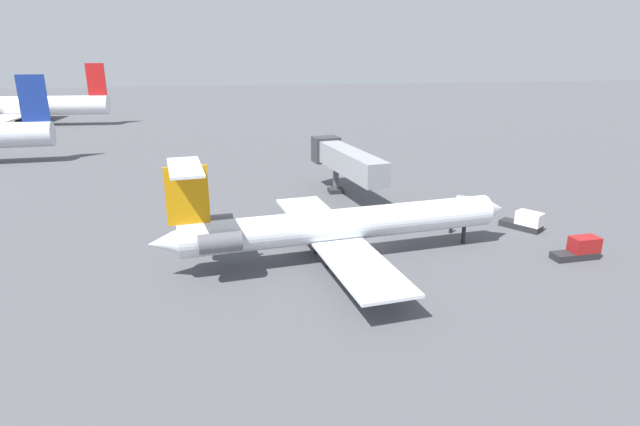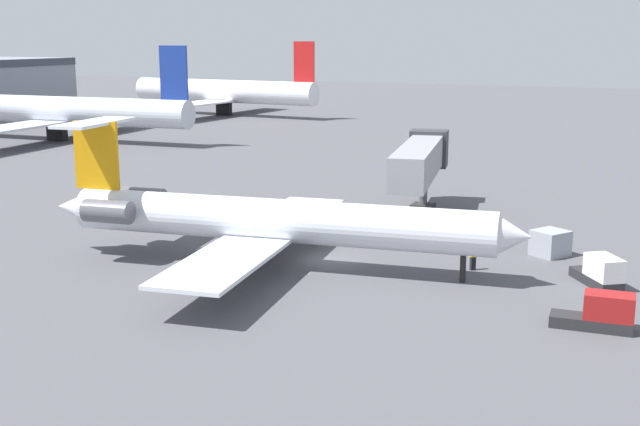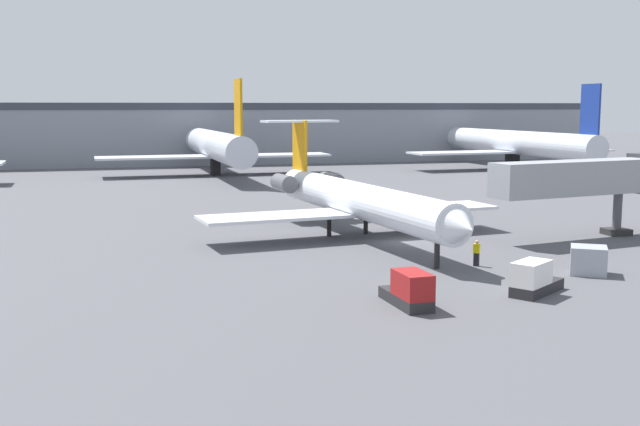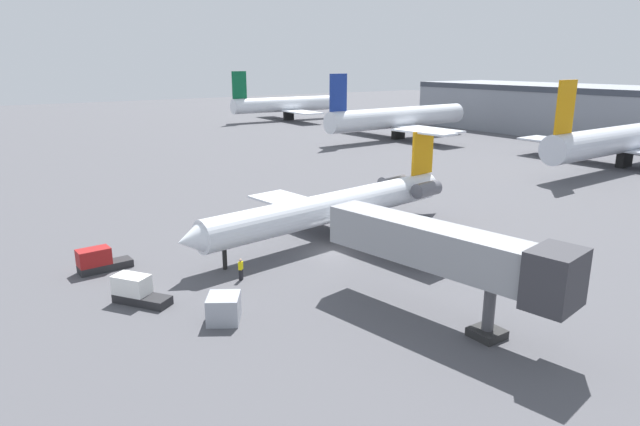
% 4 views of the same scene
% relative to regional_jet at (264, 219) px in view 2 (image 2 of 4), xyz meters
% --- Properties ---
extents(ground_plane, '(400.00, 400.00, 0.10)m').
position_rel_regional_jet_xyz_m(ground_plane, '(2.78, -3.22, -3.12)').
color(ground_plane, '#4C4C51').
extents(regional_jet, '(24.53, 31.52, 8.91)m').
position_rel_regional_jet_xyz_m(regional_jet, '(0.00, 0.00, 0.00)').
color(regional_jet, silver).
rests_on(regional_jet, ground_plane).
extents(jet_bridge, '(16.85, 5.72, 6.36)m').
position_rel_regional_jet_xyz_m(jet_bridge, '(18.16, -4.85, 1.60)').
color(jet_bridge, gray).
rests_on(jet_bridge, ground_plane).
extents(ground_crew_marshaller, '(0.46, 0.47, 1.69)m').
position_rel_regional_jet_xyz_m(ground_crew_marshaller, '(4.33, -12.47, -2.21)').
color(ground_crew_marshaller, black).
rests_on(ground_crew_marshaller, ground_plane).
extents(baggage_tug_lead, '(4.09, 3.41, 1.90)m').
position_rel_regional_jet_xyz_m(baggage_tug_lead, '(3.92, -20.10, -2.23)').
color(baggage_tug_lead, '#262628').
rests_on(baggage_tug_lead, ground_plane).
extents(baggage_tug_trailing, '(1.61, 4.07, 1.90)m').
position_rel_regional_jet_xyz_m(baggage_tug_trailing, '(-3.57, -20.76, -2.23)').
color(baggage_tug_trailing, '#262628').
rests_on(baggage_tug_trailing, ground_plane).
extents(cargo_container_uld, '(2.83, 2.79, 1.72)m').
position_rel_regional_jet_xyz_m(cargo_container_uld, '(9.84, -16.41, -2.21)').
color(cargo_container_uld, '#999EA8').
rests_on(cargo_container_uld, ground_plane).
extents(parked_airliner_east_mid, '(35.81, 42.44, 13.25)m').
position_rel_regional_jet_xyz_m(parked_airliner_east_mid, '(45.16, 56.03, 1.15)').
color(parked_airliner_east_mid, silver).
rests_on(parked_airliner_east_mid, ground_plane).
extents(parked_airliner_east_end, '(32.33, 38.29, 13.59)m').
position_rel_regional_jet_xyz_m(parked_airliner_east_end, '(87.27, 53.48, 1.32)').
color(parked_airliner_east_end, white).
rests_on(parked_airliner_east_end, ground_plane).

